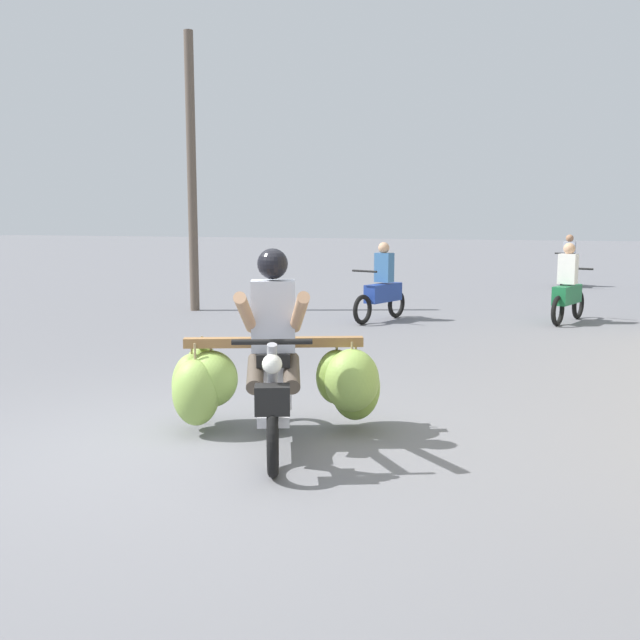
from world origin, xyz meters
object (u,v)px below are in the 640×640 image
Objects in this scene: motorbike_distant_ahead_left at (382,289)px; motorbike_distant_far_ahead at (568,266)px; utility_pole at (192,174)px; motorbike_main_loaded at (272,377)px; motorbike_distant_ahead_right at (568,291)px.

motorbike_distant_ahead_left is 0.98× the size of motorbike_distant_far_ahead.
utility_pole is (-3.89, 0.04, 2.11)m from motorbike_distant_ahead_left.
motorbike_main_loaded is 8.13m from motorbike_distant_ahead_right.
motorbike_main_loaded is 8.86m from utility_pole.
motorbike_distant_ahead_left is 8.54m from motorbike_distant_far_ahead.
motorbike_distant_far_ahead is 0.30× the size of utility_pole.
utility_pole is (-6.99, -0.87, 2.11)m from motorbike_distant_ahead_right.
motorbike_distant_ahead_right is at bearing 16.36° from motorbike_distant_ahead_left.
motorbike_distant_ahead_right is 7.35m from utility_pole.
utility_pole is at bearing -129.92° from motorbike_distant_far_ahead.
motorbike_distant_ahead_left and motorbike_distant_ahead_right have the same top height.
motorbike_distant_ahead_left is at bearing -163.64° from motorbike_distant_ahead_right.
utility_pole is (-4.98, 7.01, 2.17)m from motorbike_main_loaded.
motorbike_distant_far_ahead is (1.73, 15.02, 0.07)m from motorbike_main_loaded.
motorbike_main_loaded is at bearing -96.57° from motorbike_distant_far_ahead.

